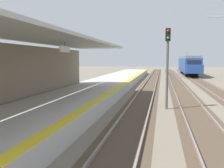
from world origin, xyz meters
TOP-DOWN VIEW (x-y plane):
  - station_platform at (-2.50, 16.00)m, footprint 5.00×80.00m
  - station_building_with_canopy at (-4.30, 10.52)m, footprint 4.85×24.00m
  - track_pair_nearest_platform at (1.90, 20.00)m, footprint 2.34×120.00m
  - track_pair_middle at (5.30, 20.00)m, footprint 2.34×120.00m
  - approaching_train at (8.70, 52.13)m, footprint 2.93×19.60m
  - rail_signal_post at (3.66, 15.27)m, footprint 0.32×0.34m

SIDE VIEW (x-z plane):
  - track_pair_nearest_platform at x=1.90m, z-range -0.03..0.13m
  - track_pair_middle at x=5.30m, z-range -0.03..0.13m
  - station_platform at x=-2.50m, z-range 0.00..0.90m
  - approaching_train at x=8.70m, z-range -0.20..4.56m
  - station_building_with_canopy at x=-4.30m, z-range 0.44..4.87m
  - rail_signal_post at x=3.66m, z-range 0.59..5.79m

